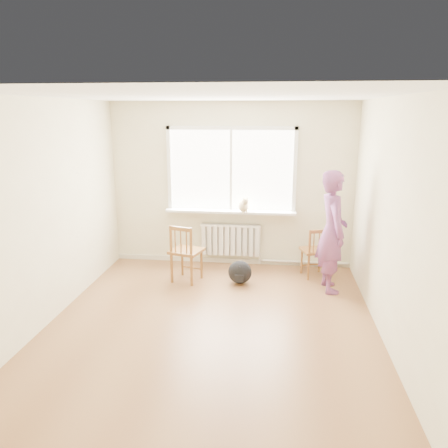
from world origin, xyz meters
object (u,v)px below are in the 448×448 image
(backpack, at_px, (240,272))
(chair_right, at_px, (316,252))
(chair_left, at_px, (185,253))
(cat, at_px, (244,205))
(person, at_px, (332,232))

(backpack, bearing_deg, chair_right, 19.51)
(chair_left, relative_size, cat, 2.30)
(person, height_order, backpack, person)
(backpack, bearing_deg, person, -2.80)
(chair_right, height_order, backpack, chair_right)
(chair_left, distance_m, cat, 1.27)
(chair_left, relative_size, person, 0.51)
(chair_right, height_order, cat, cat)
(person, distance_m, backpack, 1.49)
(chair_left, distance_m, person, 2.20)
(person, height_order, cat, person)
(person, bearing_deg, cat, 50.11)
(chair_left, xyz_separation_m, cat, (0.83, 0.75, 0.61))
(chair_left, bearing_deg, person, -164.97)
(cat, bearing_deg, person, -47.63)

